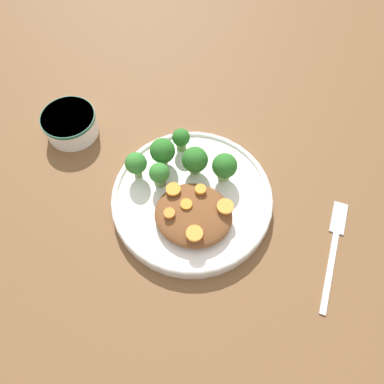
{
  "coord_description": "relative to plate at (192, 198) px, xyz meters",
  "views": [
    {
      "loc": [
        -0.09,
        0.29,
        0.58
      ],
      "look_at": [
        0.0,
        0.0,
        0.04
      ],
      "focal_mm": 35.0,
      "sensor_mm": 36.0,
      "label": 1
    }
  ],
  "objects": [
    {
      "name": "ground_plane",
      "position": [
        0.0,
        0.0,
        -0.01
      ],
      "size": [
        4.0,
        4.0,
        0.0
      ],
      "primitive_type": "plane",
      "color": "brown"
    },
    {
      "name": "plate",
      "position": [
        0.0,
        0.0,
        0.0
      ],
      "size": [
        0.28,
        0.28,
        0.03
      ],
      "color": "white",
      "rests_on": "ground_plane"
    },
    {
      "name": "dip_bowl",
      "position": [
        0.27,
        -0.08,
        0.01
      ],
      "size": [
        0.1,
        0.1,
        0.05
      ],
      "color": "white",
      "rests_on": "ground_plane"
    },
    {
      "name": "stew_mound",
      "position": [
        -0.01,
        0.04,
        0.02
      ],
      "size": [
        0.13,
        0.12,
        0.03
      ],
      "primitive_type": "ellipsoid",
      "color": "brown",
      "rests_on": "plate"
    },
    {
      "name": "broccoli_floret_0",
      "position": [
        0.07,
        -0.05,
        0.04
      ],
      "size": [
        0.04,
        0.04,
        0.06
      ],
      "color": "#759E51",
      "rests_on": "plate"
    },
    {
      "name": "broccoli_floret_1",
      "position": [
        0.01,
        -0.05,
        0.04
      ],
      "size": [
        0.04,
        0.04,
        0.06
      ],
      "color": "#759E51",
      "rests_on": "plate"
    },
    {
      "name": "broccoli_floret_2",
      "position": [
        0.05,
        -0.09,
        0.03
      ],
      "size": [
        0.03,
        0.03,
        0.05
      ],
      "color": "#759E51",
      "rests_on": "plate"
    },
    {
      "name": "broccoli_floret_3",
      "position": [
        -0.04,
        -0.05,
        0.04
      ],
      "size": [
        0.04,
        0.04,
        0.06
      ],
      "color": "#7FA85B",
      "rests_on": "plate"
    },
    {
      "name": "broccoli_floret_4",
      "position": [
        0.06,
        -0.01,
        0.04
      ],
      "size": [
        0.03,
        0.03,
        0.05
      ],
      "color": "#759E51",
      "rests_on": "plate"
    },
    {
      "name": "broccoli_floret_5",
      "position": [
        0.1,
        -0.01,
        0.04
      ],
      "size": [
        0.04,
        0.04,
        0.06
      ],
      "color": "#759E51",
      "rests_on": "plate"
    },
    {
      "name": "carrot_slice_0",
      "position": [
        -0.06,
        0.02,
        0.04
      ],
      "size": [
        0.03,
        0.03,
        0.01
      ],
      "primitive_type": "cylinder",
      "color": "orange",
      "rests_on": "stew_mound"
    },
    {
      "name": "carrot_slice_1",
      "position": [
        -0.0,
        0.03,
        0.04
      ],
      "size": [
        0.02,
        0.02,
        0.0
      ],
      "primitive_type": "cylinder",
      "color": "orange",
      "rests_on": "stew_mound"
    },
    {
      "name": "carrot_slice_2",
      "position": [
        0.03,
        0.01,
        0.04
      ],
      "size": [
        0.02,
        0.02,
        0.01
      ],
      "primitive_type": "cylinder",
      "color": "orange",
      "rests_on": "stew_mound"
    },
    {
      "name": "carrot_slice_3",
      "position": [
        0.02,
        0.06,
        0.04
      ],
      "size": [
        0.02,
        0.02,
        0.01
      ],
      "primitive_type": "cylinder",
      "color": "orange",
      "rests_on": "stew_mound"
    },
    {
      "name": "carrot_slice_4",
      "position": [
        -0.01,
        -0.0,
        0.04
      ],
      "size": [
        0.02,
        0.02,
        0.01
      ],
      "primitive_type": "cylinder",
      "color": "orange",
      "rests_on": "stew_mound"
    },
    {
      "name": "carrot_slice_5",
      "position": [
        -0.03,
        0.08,
        0.04
      ],
      "size": [
        0.03,
        0.03,
        0.01
      ],
      "primitive_type": "cylinder",
      "color": "orange",
      "rests_on": "stew_mound"
    },
    {
      "name": "fork",
      "position": [
        -0.25,
        0.01,
        -0.01
      ],
      "size": [
        0.03,
        0.2,
        0.01
      ],
      "rotation": [
        0.0,
        0.0,
        10.95
      ],
      "color": "silver",
      "rests_on": "ground_plane"
    }
  ]
}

